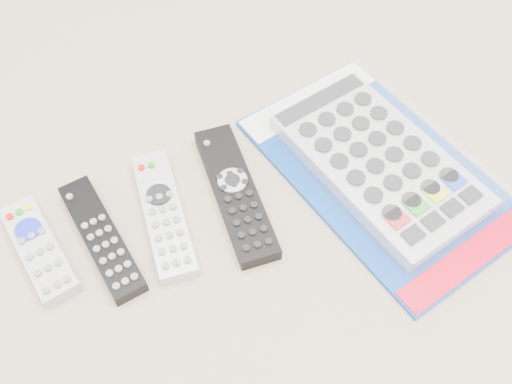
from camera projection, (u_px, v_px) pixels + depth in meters
name	position (u px, v px, depth m)	size (l,w,h in m)	color
remote_small_grey	(39.00, 250.00, 0.68)	(0.06, 0.15, 0.02)	#A6A5A8
remote_slim_black	(102.00, 238.00, 0.69)	(0.05, 0.18, 0.02)	black
remote_silver_dvd	(164.00, 214.00, 0.71)	(0.08, 0.19, 0.02)	#B9B9BD
remote_large_black	(236.00, 193.00, 0.72)	(0.08, 0.21, 0.02)	black
jumbo_remote_packaged	(379.00, 160.00, 0.74)	(0.26, 0.38, 0.05)	#0D3B93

